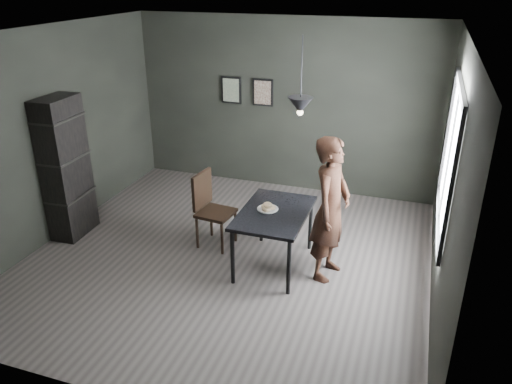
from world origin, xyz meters
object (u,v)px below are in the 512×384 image
(cafe_table, at_px, (274,217))
(shelf_unit, at_px, (66,168))
(wood_chair, at_px, (210,205))
(pendant_lamp, at_px, (300,105))
(woman, at_px, (331,209))
(white_plate, at_px, (268,209))

(cafe_table, xyz_separation_m, shelf_unit, (-2.92, -0.08, 0.30))
(wood_chair, relative_size, pendant_lamp, 1.17)
(woman, relative_size, pendant_lamp, 2.03)
(cafe_table, distance_m, wood_chair, 1.01)
(shelf_unit, relative_size, pendant_lamp, 2.25)
(pendant_lamp, bearing_deg, woman, -11.26)
(cafe_table, relative_size, shelf_unit, 0.62)
(cafe_table, relative_size, pendant_lamp, 1.39)
(woman, bearing_deg, cafe_table, 102.19)
(wood_chair, distance_m, shelf_unit, 2.02)
(pendant_lamp, bearing_deg, white_plate, -165.64)
(woman, bearing_deg, pendant_lamp, 89.66)
(wood_chair, bearing_deg, woman, -1.76)
(wood_chair, bearing_deg, shelf_unit, -163.68)
(pendant_lamp, bearing_deg, cafe_table, -158.20)
(white_plate, bearing_deg, woman, 0.11)
(cafe_table, distance_m, white_plate, 0.12)
(shelf_unit, distance_m, pendant_lamp, 3.35)
(woman, xyz_separation_m, shelf_unit, (-3.60, -0.09, 0.09))
(shelf_unit, bearing_deg, wood_chair, 7.24)
(cafe_table, bearing_deg, white_plate, 171.18)
(cafe_table, height_order, pendant_lamp, pendant_lamp)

